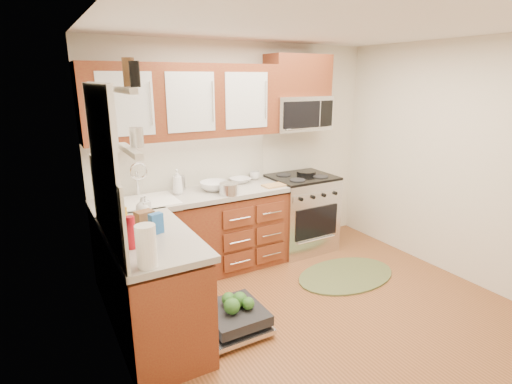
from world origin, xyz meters
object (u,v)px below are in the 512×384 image
upper_cabinets (185,101)px  bowl_a (240,180)px  rug (346,275)px  microwave (298,113)px  range (301,213)px  skillet (306,173)px  cutting_board (274,185)px  dishwasher (231,319)px  paper_towel_roll (146,246)px  sink (145,213)px  stock_pot (229,189)px  cup (255,176)px  bowl_b (214,186)px

upper_cabinets → bowl_a: upper_cabinets is taller
upper_cabinets → rug: upper_cabinets is taller
microwave → range: bearing=-90.0°
skillet → upper_cabinets: bearing=175.5°
cutting_board → upper_cabinets: bearing=161.5°
dishwasher → paper_towel_roll: bearing=-156.6°
sink → rug: bearing=-24.4°
rug → cutting_board: bearing=124.4°
sink → skillet: bearing=1.1°
range → cutting_board: range is taller
skillet → stock_pot: stock_pot is taller
upper_cabinets → sink: bearing=-163.6°
upper_cabinets → cup: size_ratio=16.64×
upper_cabinets → bowl_b: bearing=-26.9°
bowl_b → cup: 0.65m
rug → cup: cup is taller
upper_cabinets → paper_towel_roll: (-0.88, -1.59, -0.81)m
range → bowl_b: bearing=178.9°
bowl_b → rug: bearing=-38.0°
skillet → paper_towel_roll: (-2.37, -1.48, 0.10)m
dishwasher → bowl_a: size_ratio=2.99×
upper_cabinets → dishwasher: upper_cabinets is taller
rug → bowl_a: size_ratio=4.96×
rug → skillet: (0.09, 0.91, 0.96)m
dishwasher → stock_pot: (0.45, 0.92, 0.89)m
upper_cabinets → sink: upper_cabinets is taller
upper_cabinets → paper_towel_roll: bearing=-118.7°
cutting_board → bowl_b: size_ratio=0.84×
range → dishwasher: (-1.54, -1.13, -0.38)m
dishwasher → bowl_a: bearing=59.1°
upper_cabinets → stock_pot: (0.31, -0.35, -0.89)m
upper_cabinets → microwave: size_ratio=2.70×
skillet → bowl_a: (-0.85, 0.14, -0.02)m
dishwasher → cup: 1.89m
microwave → dishwasher: 2.55m
upper_cabinets → range: (1.41, -0.15, -1.40)m
paper_towel_roll → cup: size_ratio=2.32×
stock_pot → cutting_board: bearing=5.1°
microwave → skillet: bearing=-46.8°
dishwasher → cutting_board: 1.65m
range → skillet: 0.51m
rug → skillet: bearing=84.4°
bowl_b → paper_towel_roll: bearing=-127.2°
upper_cabinets → rug: size_ratio=1.76×
microwave → paper_towel_roll: size_ratio=2.65×
microwave → dishwasher: size_ratio=1.09×
sink → skillet: skillet is taller
rug → paper_towel_roll: (-2.28, -0.57, 1.06)m
paper_towel_roll → cup: paper_towel_roll is taller
range → cutting_board: 0.70m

